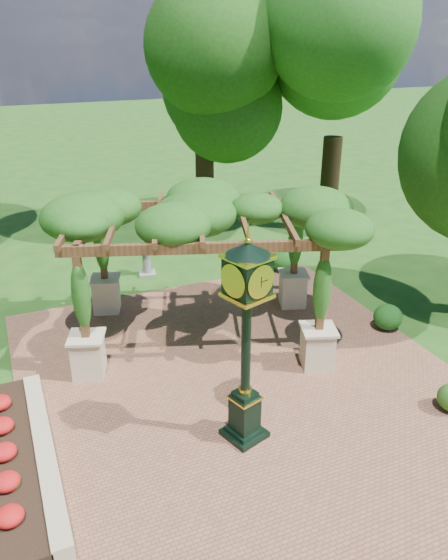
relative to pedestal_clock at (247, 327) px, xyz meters
name	(u,v)px	position (x,y,z in m)	size (l,w,h in m)	color
ground	(269,416)	(0.77, 0.37, -2.58)	(120.00, 120.00, 0.00)	#1E4714
brick_plaza	(249,390)	(0.77, 1.37, -2.56)	(10.00, 12.00, 0.04)	brown
border_wall	(45,453)	(-3.83, 0.87, -2.38)	(0.35, 5.00, 0.40)	#C6B793
pedestal_clock	(247,327)	(0.00, 0.00, 0.00)	(1.07, 1.07, 4.31)	black
pergola	(200,221)	(0.67, 4.13, 0.73)	(7.37, 5.88, 4.04)	beige
sundial	(147,263)	(0.43, 8.74, -2.14)	(0.65, 0.65, 1.00)	gray
shrub_mid	(388,317)	(5.53, 2.46, -2.19)	(0.79, 0.79, 0.71)	#174A14
shrub_back	(285,260)	(4.89, 7.13, -2.13)	(0.91, 0.91, 0.82)	#23691E
tree_north	(203,84)	(4.18, 12.87, 3.17)	(4.50, 4.50, 8.40)	#322114
tree_east_far	(340,56)	(8.73, 10.48, 4.16)	(5.22, 5.22, 9.81)	black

